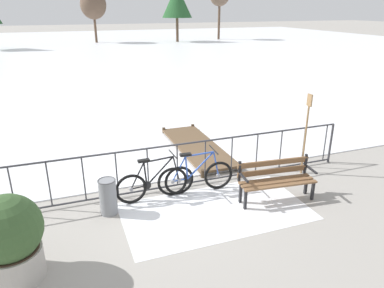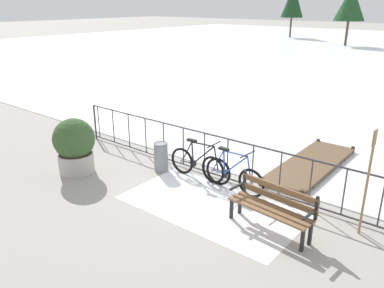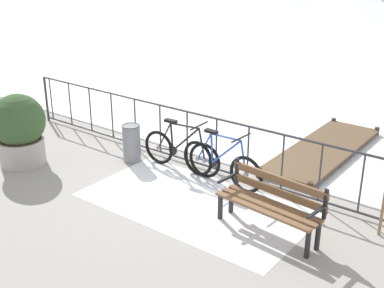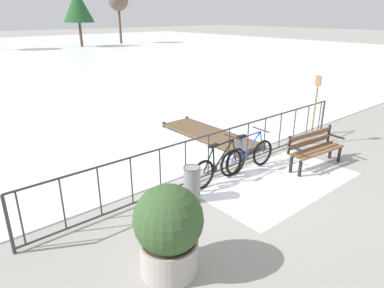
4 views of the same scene
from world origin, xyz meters
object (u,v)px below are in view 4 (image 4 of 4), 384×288
at_px(oar_upright, 315,106).
at_px(trash_bin, 192,183).
at_px(bicycle_second, 247,156).
at_px(planter_with_shrub, 169,229).
at_px(park_bench, 314,146).
at_px(bicycle_near_railing, 220,166).

bearing_deg(oar_upright, trash_bin, -177.29).
bearing_deg(trash_bin, bicycle_second, 6.58).
bearing_deg(bicycle_second, oar_upright, 0.03).
bearing_deg(planter_with_shrub, park_bench, 8.18).
distance_m(park_bench, planter_with_shrub, 5.01).
bearing_deg(planter_with_shrub, trash_bin, 40.66).
relative_size(park_bench, oar_upright, 0.83).
bearing_deg(bicycle_second, park_bench, -30.52).
height_order(bicycle_near_railing, park_bench, bicycle_near_railing).
height_order(bicycle_near_railing, trash_bin, bicycle_near_railing).
bearing_deg(bicycle_near_railing, bicycle_second, -0.96).
distance_m(bicycle_near_railing, trash_bin, 1.05).
bearing_deg(bicycle_second, planter_with_shrub, -155.74).
xyz_separation_m(bicycle_near_railing, oar_upright, (3.68, -0.01, 0.77)).
distance_m(bicycle_second, oar_upright, 2.88).
bearing_deg(oar_upright, planter_with_shrub, -165.90).
height_order(bicycle_second, trash_bin, bicycle_second).
bearing_deg(trash_bin, bicycle_near_railing, 13.06).
relative_size(planter_with_shrub, trash_bin, 1.87).
xyz_separation_m(bicycle_second, oar_upright, (2.78, 0.00, 0.77)).
height_order(planter_with_shrub, trash_bin, planter_with_shrub).
height_order(bicycle_second, planter_with_shrub, planter_with_shrub).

